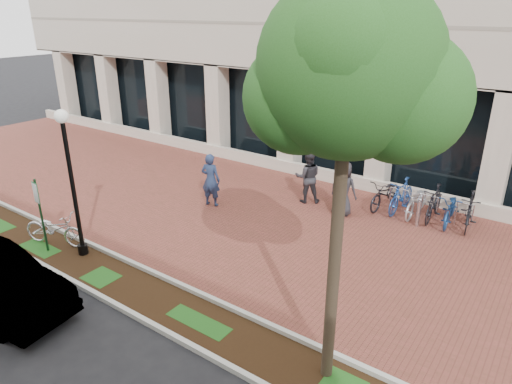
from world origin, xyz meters
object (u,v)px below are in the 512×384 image
Objects in this scene: street_tree at (351,80)px; pedestrian_right at (343,189)px; pedestrian_left at (211,180)px; bollard at (418,212)px; pedestrian_mid at (308,177)px; parking_sign at (39,206)px; locked_bicycle at (55,229)px; lamppost at (71,177)px; bike_rack_cluster at (425,202)px.

pedestrian_right is at bearing 113.84° from street_tree.
pedestrian_left is 7.04m from bollard.
pedestrian_left is 1.00× the size of pedestrian_mid.
street_tree is 3.73× the size of pedestrian_left.
pedestrian_left reaches higher than pedestrian_right.
locked_bicycle is at bearing 114.95° from parking_sign.
street_tree is at bearing -109.33° from locked_bicycle.
lamppost is 2.18× the size of pedestrian_left.
bike_rack_cluster is at bearing -166.64° from pedestrian_left.
street_tree reaches higher than locked_bicycle.
bollard is (8.38, 7.48, -0.02)m from locked_bicycle.
bike_rack_cluster is (3.85, 1.15, -0.41)m from pedestrian_mid.
pedestrian_right is (4.85, 6.81, -1.43)m from lamppost.
pedestrian_mid is 0.53× the size of bike_rack_cluster.
bike_rack_cluster is (-0.06, 0.86, 0.05)m from bollard.
bollard is at bearing 150.84° from pedestrian_mid.
pedestrian_right reaches higher than bike_rack_cluster.
lamppost is 11.07m from bike_rack_cluster.
locked_bicycle is 2.02× the size of bollard.
locked_bicycle is at bearing -138.24° from bollard.
pedestrian_left reaches higher than locked_bicycle.
street_tree is 8.84m from pedestrian_right.
bollard is at bearing -173.06° from pedestrian_left.
lamppost reaches higher than pedestrian_left.
lamppost is 5.07m from pedestrian_left.
bike_rack_cluster is at bearing 94.02° from bollard.
bike_rack_cluster is at bearing 54.48° from parking_sign.
lamppost is at bearing 67.30° from pedestrian_left.
pedestrian_mid is 4.04m from bike_rack_cluster.
pedestrian_right is 1.90× the size of bollard.
pedestrian_right is (-3.04, 6.88, -4.65)m from street_tree.
street_tree is at bearing 131.47° from pedestrian_left.
parking_sign is at bearing 57.83° from pedestrian_left.
bike_rack_cluster is (8.20, 8.72, -0.89)m from parking_sign.
pedestrian_mid is (3.34, 7.07, -1.41)m from lamppost.
parking_sign is 2.26× the size of bollard.
lamppost reaches higher than bike_rack_cluster.
bike_rack_cluster reaches higher than locked_bicycle.
street_tree reaches higher than pedestrian_right.
pedestrian_left is 1.94× the size of bollard.
pedestrian_left is at bearing 145.79° from street_tree.
street_tree is at bearing -85.07° from bollard.
lamppost is 2.19× the size of pedestrian_mid.
pedestrian_mid is at bearing -162.24° from bike_rack_cluster.
locked_bicycle is (-9.02, -0.05, -5.06)m from street_tree.
pedestrian_mid is (4.47, 7.19, 0.43)m from locked_bicycle.
pedestrian_left is at bearing -151.15° from bike_rack_cluster.
pedestrian_right is 2.50m from bollard.
pedestrian_right is (5.98, 6.93, 0.41)m from locked_bicycle.
pedestrian_left reaches higher than bollard.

